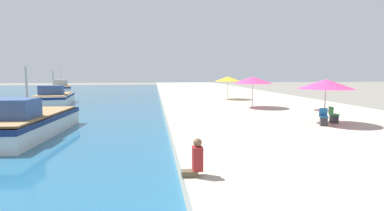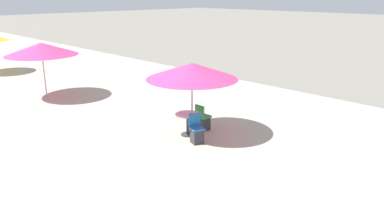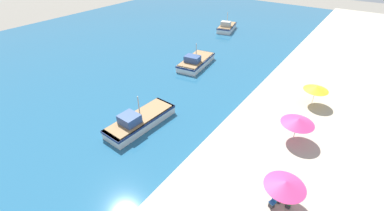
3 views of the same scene
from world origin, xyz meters
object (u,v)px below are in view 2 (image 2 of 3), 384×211
cafe_umbrella_white (41,49)px  cafe_chair_right (203,121)px  cafe_table (187,120)px  cafe_chair_left (197,133)px  cafe_umbrella_pink (192,71)px

cafe_umbrella_white → cafe_chair_right: cafe_umbrella_white is taller
cafe_table → cafe_chair_left: (-0.26, -0.68, -0.21)m
cafe_table → cafe_chair_right: cafe_chair_right is taller
cafe_umbrella_white → cafe_chair_left: size_ratio=3.41×
cafe_table → cafe_chair_right: size_ratio=0.88×
cafe_umbrella_white → cafe_chair_left: cafe_umbrella_white is taller
cafe_umbrella_pink → cafe_chair_left: size_ratio=3.24×
cafe_table → cafe_chair_left: bearing=-110.7°
cafe_chair_left → cafe_chair_right: 1.18m
cafe_chair_left → cafe_table: bearing=-90.0°
cafe_umbrella_pink → cafe_umbrella_white: (-1.39, 7.91, 0.03)m
cafe_umbrella_white → cafe_table: size_ratio=3.88×
cafe_chair_right → cafe_chair_left: bearing=-54.5°
cafe_umbrella_pink → cafe_chair_left: cafe_umbrella_pink is taller
cafe_umbrella_pink → cafe_umbrella_white: cafe_umbrella_white is taller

